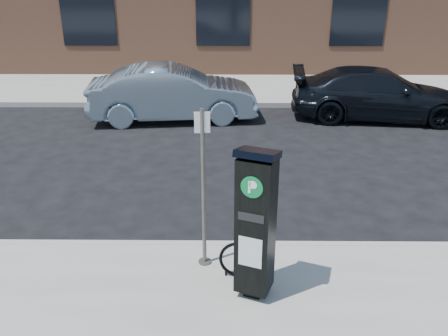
{
  "coord_description": "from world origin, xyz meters",
  "views": [
    {
      "loc": [
        0.21,
        -6.28,
        4.13
      ],
      "look_at": [
        0.15,
        0.5,
        1.19
      ],
      "focal_mm": 38.0,
      "sensor_mm": 36.0,
      "label": 1
    }
  ],
  "objects_px": {
    "parking_kiosk": "(256,223)",
    "bike_rack": "(239,260)",
    "sign_pole": "(203,191)",
    "car_silver": "(173,93)",
    "car_dark": "(378,94)"
  },
  "relations": [
    {
      "from": "sign_pole",
      "to": "car_dark",
      "type": "bearing_deg",
      "value": 53.15
    },
    {
      "from": "car_silver",
      "to": "bike_rack",
      "type": "bearing_deg",
      "value": -173.32
    },
    {
      "from": "bike_rack",
      "to": "car_silver",
      "type": "xyz_separation_m",
      "value": [
        -1.72,
        7.62,
        0.35
      ]
    },
    {
      "from": "sign_pole",
      "to": "car_silver",
      "type": "relative_size",
      "value": 0.5
    },
    {
      "from": "sign_pole",
      "to": "bike_rack",
      "type": "relative_size",
      "value": 4.14
    },
    {
      "from": "bike_rack",
      "to": "car_dark",
      "type": "xyz_separation_m",
      "value": [
        4.11,
        7.82,
        0.29
      ]
    },
    {
      "from": "car_silver",
      "to": "parking_kiosk",
      "type": "bearing_deg",
      "value": -172.62
    },
    {
      "from": "parking_kiosk",
      "to": "sign_pole",
      "type": "distance_m",
      "value": 0.97
    },
    {
      "from": "parking_kiosk",
      "to": "bike_rack",
      "type": "xyz_separation_m",
      "value": [
        -0.19,
        0.36,
        -0.78
      ]
    },
    {
      "from": "sign_pole",
      "to": "bike_rack",
      "type": "height_order",
      "value": "sign_pole"
    },
    {
      "from": "parking_kiosk",
      "to": "car_silver",
      "type": "relative_size",
      "value": 0.44
    },
    {
      "from": "parking_kiosk",
      "to": "bike_rack",
      "type": "distance_m",
      "value": 0.88
    },
    {
      "from": "bike_rack",
      "to": "car_silver",
      "type": "height_order",
      "value": "car_silver"
    },
    {
      "from": "bike_rack",
      "to": "parking_kiosk",
      "type": "bearing_deg",
      "value": -56.91
    },
    {
      "from": "parking_kiosk",
      "to": "bike_rack",
      "type": "height_order",
      "value": "parking_kiosk"
    }
  ]
}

